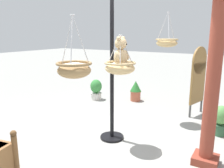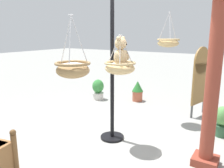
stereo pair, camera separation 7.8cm
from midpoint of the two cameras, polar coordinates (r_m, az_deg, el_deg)
name	(u,v)px [view 2 (the right image)]	position (r m, az deg, el deg)	size (l,w,h in m)	color
ground_plane	(107,143)	(4.28, -0.68, -14.42)	(40.00, 40.00, 0.00)	gray
display_pole_central	(112,96)	(4.16, 0.59, -3.07)	(0.44, 0.44, 2.59)	black
hanging_basket_with_teddy	(120,67)	(3.79, 2.60, 4.17)	(0.52, 0.52, 0.65)	tan
teddy_bear	(121,54)	(3.75, 2.95, 7.47)	(0.35, 0.30, 0.50)	tan
hanging_basket_left_high	(168,42)	(5.03, 14.29, 10.03)	(0.47, 0.47, 0.72)	tan
hanging_basket_right_low	(73,69)	(2.95, -9.00, 3.73)	(0.46, 0.46, 0.79)	#A37F51
greenhouse_pillar_far_back	(213,85)	(3.51, 24.41, -0.25)	(0.38, 0.38, 2.56)	brown
potted_plant_small_succulent	(222,120)	(4.89, 26.24, -8.15)	(0.28, 0.28, 0.60)	#2D5638
potted_plant_conical_shrub	(98,89)	(6.85, -3.17, -1.32)	(0.34, 0.34, 0.61)	beige
potted_plant_trailing_ivy	(138,91)	(6.71, 6.73, -1.66)	(0.33, 0.33, 0.59)	#AD563D
display_sign_board	(200,76)	(5.75, 21.58, 1.94)	(0.63, 0.21, 1.65)	olive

